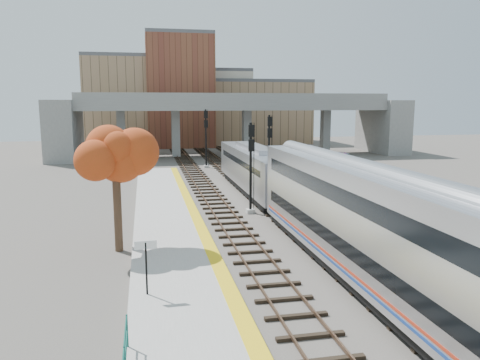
{
  "coord_description": "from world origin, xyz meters",
  "views": [
    {
      "loc": [
        -8.65,
        -26.43,
        8.12
      ],
      "look_at": [
        -1.86,
        6.81,
        2.5
      ],
      "focal_mm": 35.0,
      "sensor_mm": 36.0,
      "label": 1
    }
  ],
  "objects": [
    {
      "name": "car_b",
      "position": [
        15.19,
        28.37,
        0.58
      ],
      "size": [
        1.35,
        3.34,
        1.08
      ],
      "primitive_type": "imported",
      "rotation": [
        0.0,
        0.0,
        -0.07
      ],
      "color": "#99999E",
      "rests_on": "parking_lot"
    },
    {
      "name": "signal_mast_mid",
      "position": [
        3.0,
        16.68,
        3.45
      ],
      "size": [
        0.6,
        0.64,
        6.98
      ],
      "color": "#9E9E99",
      "rests_on": "ground"
    },
    {
      "name": "signal_mast_far",
      "position": [
        -1.1,
        31.82,
        3.67
      ],
      "size": [
        0.6,
        0.64,
        7.31
      ],
      "color": "#9E9E99",
      "rests_on": "ground"
    },
    {
      "name": "tracks",
      "position": [
        0.93,
        12.5,
        0.08
      ],
      "size": [
        10.7,
        95.0,
        0.25
      ],
      "color": "black",
      "rests_on": "ground"
    },
    {
      "name": "parking_lot",
      "position": [
        14.0,
        28.0,
        0.02
      ],
      "size": [
        14.0,
        18.0,
        0.04
      ],
      "primitive_type": "cube",
      "color": "black",
      "rests_on": "ground"
    },
    {
      "name": "signal_mast_near",
      "position": [
        -1.1,
        6.58,
        3.26
      ],
      "size": [
        0.6,
        0.64,
        6.7
      ],
      "color": "#9E9E99",
      "rests_on": "ground"
    },
    {
      "name": "ground",
      "position": [
        0.0,
        0.0,
        0.0
      ],
      "size": [
        160.0,
        160.0,
        0.0
      ],
      "primitive_type": "plane",
      "color": "#47423D",
      "rests_on": "ground"
    },
    {
      "name": "car_c",
      "position": [
        17.77,
        32.23,
        0.71
      ],
      "size": [
        2.05,
        4.66,
        1.33
      ],
      "primitive_type": "imported",
      "rotation": [
        0.0,
        0.0,
        -0.04
      ],
      "color": "#99999E",
      "rests_on": "parking_lot"
    },
    {
      "name": "yellow_strip",
      "position": [
        -5.35,
        0.0,
        0.35
      ],
      "size": [
        0.7,
        60.0,
        0.01
      ],
      "primitive_type": "cube",
      "color": "yellow",
      "rests_on": "platform"
    },
    {
      "name": "tree",
      "position": [
        -10.23,
        -0.65,
        5.62
      ],
      "size": [
        3.6,
        3.6,
        7.58
      ],
      "color": "#382619",
      "rests_on": "ground"
    },
    {
      "name": "car_a",
      "position": [
        12.8,
        23.67,
        0.65
      ],
      "size": [
        2.09,
        3.8,
        1.23
      ],
      "primitive_type": "imported",
      "rotation": [
        0.0,
        0.0,
        0.19
      ],
      "color": "#99999E",
      "rests_on": "parking_lot"
    },
    {
      "name": "station_sign",
      "position": [
        -8.75,
        -7.86,
        1.98
      ],
      "size": [
        0.9,
        0.08,
        2.27
      ],
      "rotation": [
        0.0,
        0.0,
        0.03
      ],
      "color": "black",
      "rests_on": "platform"
    },
    {
      "name": "platform",
      "position": [
        -7.25,
        0.0,
        0.17
      ],
      "size": [
        4.5,
        60.0,
        0.35
      ],
      "primitive_type": "cube",
      "color": "#9E9E99",
      "rests_on": "ground"
    },
    {
      "name": "overpass",
      "position": [
        4.92,
        45.0,
        5.81
      ],
      "size": [
        54.0,
        12.0,
        9.5
      ],
      "color": "slate",
      "rests_on": "ground"
    },
    {
      "name": "locomotive",
      "position": [
        1.0,
        14.2,
        2.28
      ],
      "size": [
        3.02,
        19.05,
        4.1
      ],
      "color": "#A8AAB2",
      "rests_on": "ground"
    },
    {
      "name": "coach",
      "position": [
        1.0,
        -8.41,
        2.8
      ],
      "size": [
        3.03,
        25.0,
        5.0
      ],
      "color": "#A8AAB2",
      "rests_on": "ground"
    },
    {
      "name": "buildings_far",
      "position": [
        1.26,
        66.57,
        7.88
      ],
      "size": [
        43.0,
        21.0,
        20.6
      ],
      "color": "#917254",
      "rests_on": "ground"
    }
  ]
}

